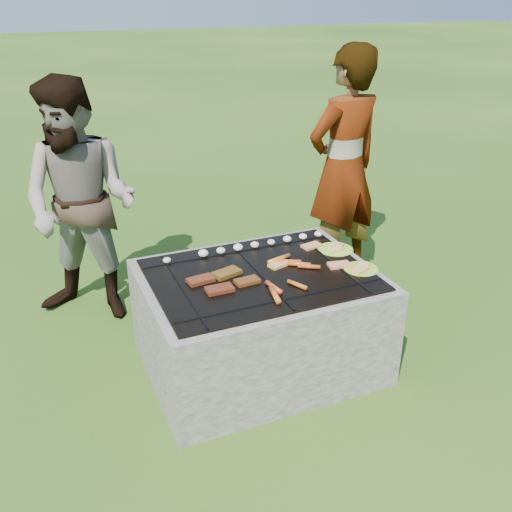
{
  "coord_description": "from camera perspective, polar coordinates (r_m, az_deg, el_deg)",
  "views": [
    {
      "loc": [
        -1.13,
        -2.62,
        2.07
      ],
      "look_at": [
        0.0,
        0.05,
        0.7
      ],
      "focal_mm": 40.0,
      "sensor_mm": 36.0,
      "label": 1
    }
  ],
  "objects": [
    {
      "name": "lawn",
      "position": [
        3.52,
        0.32,
        -10.67
      ],
      "size": [
        60.0,
        60.0,
        0.0
      ],
      "primitive_type": "plane",
      "color": "#204812",
      "rests_on": "ground"
    },
    {
      "name": "fire_pit",
      "position": [
        3.37,
        0.33,
        -6.78
      ],
      "size": [
        1.3,
        1.0,
        0.62
      ],
      "color": "gray",
      "rests_on": "ground"
    },
    {
      "name": "mushrooms",
      "position": [
        3.5,
        -0.68,
        1.05
      ],
      "size": [
        1.05,
        0.06,
        0.04
      ],
      "color": "beige",
      "rests_on": "fire_pit"
    },
    {
      "name": "pork_slabs",
      "position": [
        3.11,
        -3.36,
        -2.43
      ],
      "size": [
        0.38,
        0.27,
        0.02
      ],
      "color": "brown",
      "rests_on": "fire_pit"
    },
    {
      "name": "sausages",
      "position": [
        3.18,
        3.07,
        -1.76
      ],
      "size": [
        0.41,
        0.5,
        0.03
      ],
      "color": "orange",
      "rests_on": "fire_pit"
    },
    {
      "name": "bread_on_grate",
      "position": [
        3.38,
        5.64,
        -0.23
      ],
      "size": [
        0.46,
        0.39,
        0.02
      ],
      "color": "tan",
      "rests_on": "fire_pit"
    },
    {
      "name": "plate_far",
      "position": [
        3.53,
        7.95,
        0.63
      ],
      "size": [
        0.26,
        0.26,
        0.03
      ],
      "color": "#E6FF3C",
      "rests_on": "fire_pit"
    },
    {
      "name": "plate_near",
      "position": [
        3.31,
        10.46,
        -1.3
      ],
      "size": [
        0.23,
        0.23,
        0.03
      ],
      "color": "yellow",
      "rests_on": "fire_pit"
    },
    {
      "name": "cook",
      "position": [
        4.26,
        8.75,
        8.67
      ],
      "size": [
        0.71,
        0.54,
        1.74
      ],
      "primitive_type": "imported",
      "rotation": [
        0.0,
        0.0,
        3.34
      ],
      "color": "gray",
      "rests_on": "ground"
    },
    {
      "name": "bystander",
      "position": [
        3.84,
        -17.1,
        4.92
      ],
      "size": [
        0.99,
        0.95,
        1.61
      ],
      "primitive_type": "imported",
      "rotation": [
        0.0,
        0.0,
        -0.62
      ],
      "color": "gray",
      "rests_on": "ground"
    }
  ]
}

